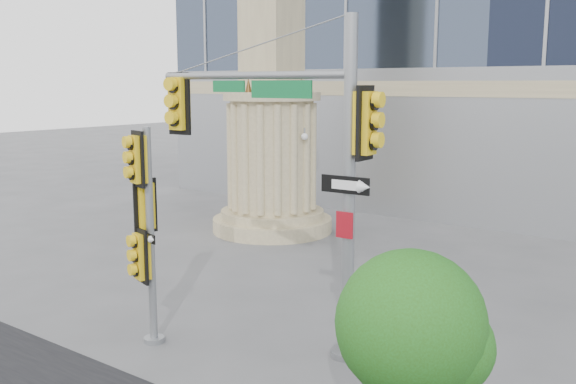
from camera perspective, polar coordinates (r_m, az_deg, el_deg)
The scene contains 5 objects.
ground at distance 13.61m, azimuth -4.88°, elevation -13.79°, with size 120.00×120.00×0.00m, color #545456.
monument at distance 23.25m, azimuth -1.45°, elevation 9.91°, with size 4.40×4.40×16.60m.
main_signal_pole at distance 12.84m, azimuth 0.74°, elevation 3.98°, with size 5.19×0.72×6.68m.
secondary_signal_pole at distance 13.44m, azimuth -12.67°, elevation -2.34°, with size 0.78×0.72×4.54m.
street_tree at distance 8.93m, azimuth 11.09°, elevation -12.03°, with size 2.08×2.03×3.24m.
Camera 1 is at (8.32, -9.32, 5.40)m, focal length 40.00 mm.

